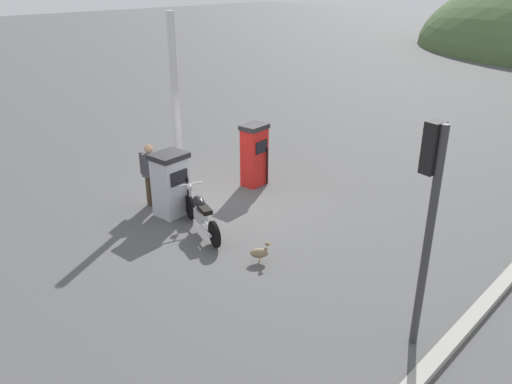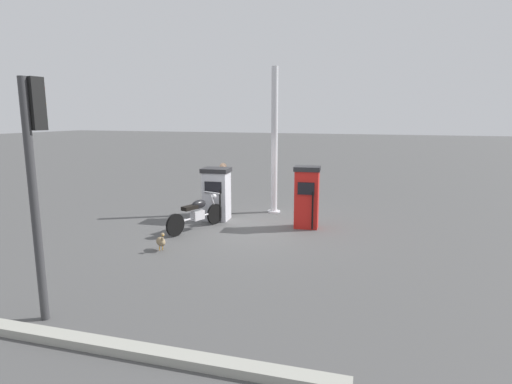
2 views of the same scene
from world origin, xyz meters
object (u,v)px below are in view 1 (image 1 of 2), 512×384
object	(u,v)px
fuel_pump_near	(171,184)
motorcycle_near_pump	(201,213)
fuel_pump_far	(254,155)
attendant_person	(150,172)
canopy_support_pole	(176,105)
wandering_duck	(260,252)
roadside_traffic_light	(429,199)

from	to	relation	value
fuel_pump_near	motorcycle_near_pump	distance (m)	1.20
fuel_pump_far	motorcycle_near_pump	world-z (taller)	fuel_pump_far
fuel_pump_near	attendant_person	bearing A→B (deg)	-172.45
canopy_support_pole	fuel_pump_near	bearing A→B (deg)	-40.86
fuel_pump_far	wandering_duck	distance (m)	4.02
wandering_duck	roadside_traffic_light	xyz separation A→B (m)	(3.25, 0.13, 2.18)
fuel_pump_near	attendant_person	world-z (taller)	attendant_person
wandering_duck	roadside_traffic_light	bearing A→B (deg)	2.24
attendant_person	canopy_support_pole	world-z (taller)	canopy_support_pole
fuel_pump_near	attendant_person	size ratio (longest dim) A/B	0.96
motorcycle_near_pump	attendant_person	xyz separation A→B (m)	(-1.85, -0.05, 0.44)
fuel_pump_near	fuel_pump_far	world-z (taller)	fuel_pump_far
attendant_person	fuel_pump_near	bearing A→B (deg)	7.55
fuel_pump_near	fuel_pump_far	xyz separation A→B (m)	(-0.00, 2.63, 0.08)
fuel_pump_near	roadside_traffic_light	xyz separation A→B (m)	(6.23, 0.13, 1.63)
fuel_pump_near	motorcycle_near_pump	bearing A→B (deg)	-1.99
fuel_pump_near	roadside_traffic_light	bearing A→B (deg)	1.23
canopy_support_pole	fuel_pump_far	bearing A→B (deg)	42.72
attendant_person	canopy_support_pole	size ratio (longest dim) A/B	0.36
fuel_pump_far	canopy_support_pole	world-z (taller)	canopy_support_pole
fuel_pump_near	wandering_duck	bearing A→B (deg)	0.13
motorcycle_near_pump	attendant_person	distance (m)	1.90
roadside_traffic_light	wandering_duck	bearing A→B (deg)	-177.76
fuel_pump_far	attendant_person	xyz separation A→B (m)	(-0.69, -2.72, 0.05)
motorcycle_near_pump	roadside_traffic_light	size ratio (longest dim) A/B	0.57
motorcycle_near_pump	attendant_person	bearing A→B (deg)	-178.40
fuel_pump_far	roadside_traffic_light	size ratio (longest dim) A/B	0.48
canopy_support_pole	roadside_traffic_light	bearing A→B (deg)	-8.41
fuel_pump_far	motorcycle_near_pump	size ratio (longest dim) A/B	0.84
motorcycle_near_pump	wandering_duck	bearing A→B (deg)	1.47
fuel_pump_near	roadside_traffic_light	distance (m)	6.44
wandering_duck	motorcycle_near_pump	bearing A→B (deg)	-178.53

